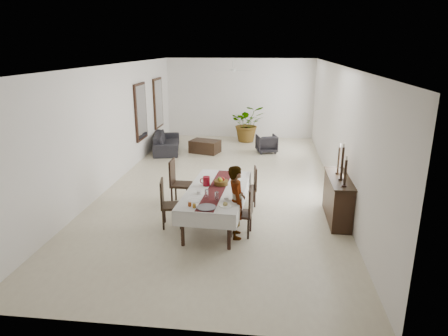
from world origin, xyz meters
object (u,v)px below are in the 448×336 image
red_pitcher (206,181)px  sofa (167,142)px  sideboard_body (338,199)px  woman (236,202)px  dining_table_top (217,190)px

red_pitcher → sofa: red_pitcher is taller
red_pitcher → sideboard_body: size_ratio=0.13×
woman → sofa: 7.24m
dining_table_top → red_pitcher: (-0.25, 0.17, 0.14)m
woman → dining_table_top: bearing=25.9°
dining_table_top → sideboard_body: size_ratio=1.56×
red_pitcher → sofa: (-2.38, 5.75, -0.55)m
woman → sofa: (-3.10, 6.54, -0.42)m
woman → sofa: bearing=14.1°
woman → sideboard_body: bearing=-74.3°
red_pitcher → woman: bearing=-47.7°
dining_table_top → woman: bearing=-49.9°
woman → sofa: woman is taller
red_pitcher → woman: (0.72, -0.79, -0.13)m
red_pitcher → sideboard_body: bearing=5.9°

